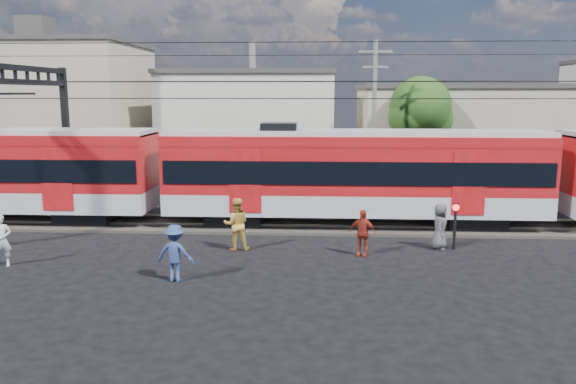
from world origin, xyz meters
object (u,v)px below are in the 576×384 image
at_px(commuter_train, 359,172).
at_px(crossing_signal, 455,217).
at_px(pedestrian_c, 175,253).
at_px(pedestrian_a, 1,240).

height_order(commuter_train, crossing_signal, commuter_train).
distance_m(commuter_train, pedestrian_c, 9.74).
bearing_deg(commuter_train, pedestrian_c, -129.23).
xyz_separation_m(commuter_train, pedestrian_c, (-6.09, -7.46, -1.51)).
height_order(commuter_train, pedestrian_c, commuter_train).
relative_size(commuter_train, pedestrian_a, 28.24).
height_order(pedestrian_a, crossing_signal, pedestrian_a).
xyz_separation_m(pedestrian_c, crossing_signal, (9.43, 4.10, 0.32)).
distance_m(pedestrian_a, pedestrian_c, 6.30).
bearing_deg(commuter_train, pedestrian_a, -152.93).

